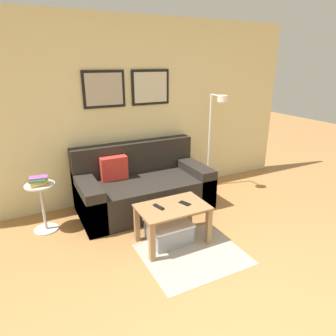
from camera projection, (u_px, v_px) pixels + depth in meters
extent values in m
cube|color=beige|center=(124.00, 113.00, 4.24)|extent=(5.60, 0.06, 2.55)
cube|color=black|center=(104.00, 89.00, 3.97)|extent=(0.57, 0.02, 0.49)
cube|color=#ADA38E|center=(104.00, 89.00, 3.96)|extent=(0.50, 0.01, 0.42)
cube|color=black|center=(151.00, 87.00, 4.26)|extent=(0.57, 0.02, 0.49)
cube|color=beige|center=(151.00, 87.00, 4.25)|extent=(0.50, 0.01, 0.42)
cube|color=#A39989|center=(192.00, 254.00, 3.23)|extent=(1.05, 0.91, 0.01)
cube|color=#28231E|center=(145.00, 194.00, 4.17)|extent=(1.79, 0.93, 0.43)
cube|color=#28231E|center=(134.00, 157.00, 4.33)|extent=(1.79, 0.20, 0.44)
cube|color=#28231E|center=(89.00, 201.00, 3.82)|extent=(0.24, 0.93, 0.55)
cube|color=#28231E|center=(192.00, 180.00, 4.48)|extent=(0.24, 0.93, 0.55)
cube|color=red|center=(114.00, 168.00, 4.06)|extent=(0.36, 0.14, 0.32)
cube|color=#997047|center=(173.00, 207.00, 3.31)|extent=(0.77, 0.50, 0.02)
cube|color=#997047|center=(152.00, 242.00, 3.06)|extent=(0.06, 0.06, 0.43)
cube|color=#997047|center=(209.00, 226.00, 3.36)|extent=(0.06, 0.06, 0.43)
cube|color=#997047|center=(137.00, 224.00, 3.41)|extent=(0.06, 0.06, 0.43)
cube|color=#997047|center=(189.00, 211.00, 3.71)|extent=(0.06, 0.06, 0.43)
cube|color=gray|center=(169.00, 232.00, 3.44)|extent=(0.45, 0.39, 0.22)
cube|color=silver|center=(169.00, 223.00, 3.40)|extent=(0.48, 0.41, 0.02)
cylinder|color=white|center=(207.00, 185.00, 4.99)|extent=(0.24, 0.24, 0.02)
cylinder|color=white|center=(209.00, 142.00, 4.74)|extent=(0.03, 0.03, 1.47)
cylinder|color=white|center=(217.00, 95.00, 4.38)|extent=(0.02, 0.27, 0.02)
cylinder|color=white|center=(222.00, 99.00, 4.27)|extent=(0.14, 0.14, 0.09)
cylinder|color=silver|center=(47.00, 229.00, 3.70)|extent=(0.29, 0.29, 0.01)
cylinder|color=silver|center=(43.00, 208.00, 3.60)|extent=(0.04, 0.04, 0.57)
cylinder|color=silver|center=(40.00, 185.00, 3.50)|extent=(0.34, 0.34, 0.02)
cube|color=#D18438|center=(39.00, 184.00, 3.47)|extent=(0.19, 0.16, 0.02)
cube|color=#D8C666|center=(37.00, 183.00, 3.46)|extent=(0.18, 0.17, 0.01)
cube|color=#D8C666|center=(39.00, 181.00, 3.48)|extent=(0.21, 0.18, 0.02)
cube|color=#387F4C|center=(38.00, 179.00, 3.46)|extent=(0.21, 0.20, 0.03)
cube|color=#8C4C93|center=(38.00, 177.00, 3.45)|extent=(0.22, 0.15, 0.02)
cube|color=black|center=(159.00, 207.00, 3.27)|extent=(0.08, 0.16, 0.02)
cube|color=black|center=(185.00, 203.00, 3.36)|extent=(0.11, 0.15, 0.01)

